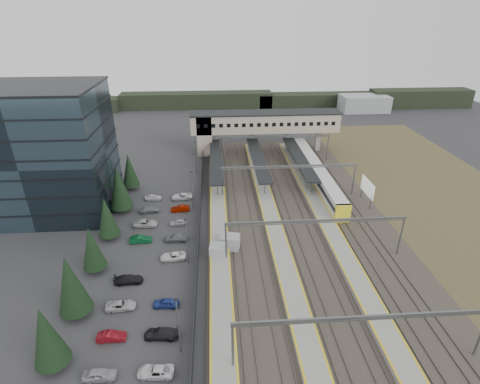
{
  "coord_description": "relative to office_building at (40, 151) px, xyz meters",
  "views": [
    {
      "loc": [
        -3.22,
        -56.59,
        36.4
      ],
      "look_at": [
        1.37,
        8.79,
        4.0
      ],
      "focal_mm": 28.0,
      "sensor_mm": 36.0,
      "label": 1
    }
  ],
  "objects": [
    {
      "name": "office_building",
      "position": [
        0.0,
        0.0,
        0.0
      ],
      "size": [
        24.3,
        18.3,
        24.3
      ],
      "color": "#314450",
      "rests_on": "ground"
    },
    {
      "name": "relay_cabin_far",
      "position": [
        32.72,
        -18.83,
        -11.0
      ],
      "size": [
        2.84,
        2.46,
        2.39
      ],
      "color": "#95989A",
      "rests_on": "ground"
    },
    {
      "name": "conifer_row",
      "position": [
        14.0,
        -15.86,
        -7.36
      ],
      "size": [
        4.42,
        49.82,
        9.5
      ],
      "color": "black",
      "rests_on": "ground"
    },
    {
      "name": "footbridge",
      "position": [
        43.7,
        30.0,
        -4.26
      ],
      "size": [
        40.4,
        6.4,
        11.2
      ],
      "color": "tan",
      "rests_on": "ground"
    },
    {
      "name": "fence",
      "position": [
        29.5,
        -7.0,
        -11.19
      ],
      "size": [
        0.08,
        90.0,
        2.0
      ],
      "color": "#26282B",
      "rests_on": "ground"
    },
    {
      "name": "lampposts",
      "position": [
        28.0,
        -10.75,
        -7.86
      ],
      "size": [
        0.5,
        53.25,
        8.07
      ],
      "color": "slate",
      "rests_on": "ground"
    },
    {
      "name": "train",
      "position": [
        56.0,
        9.55,
        -10.15
      ],
      "size": [
        2.86,
        39.71,
        3.6
      ],
      "color": "silver",
      "rests_on": "ground"
    },
    {
      "name": "relay_cabin_near",
      "position": [
        34.76,
        -16.57,
        -10.89
      ],
      "size": [
        3.56,
        2.92,
        2.61
      ],
      "color": "#95989A",
      "rests_on": "ground"
    },
    {
      "name": "gantries",
      "position": [
        48.0,
        -9.0,
        -6.2
      ],
      "size": [
        28.4,
        62.28,
        7.17
      ],
      "color": "slate",
      "rests_on": "ground"
    },
    {
      "name": "scrub_east",
      "position": [
        81.0,
        -7.0,
        -12.16
      ],
      "size": [
        34.0,
        120.0,
        0.06
      ],
      "color": "#464125",
      "rests_on": "ground"
    },
    {
      "name": "treeline_far",
      "position": [
        59.81,
        80.28,
        -9.24
      ],
      "size": [
        170.0,
        19.0,
        7.0
      ],
      "color": "black",
      "rests_on": "ground"
    },
    {
      "name": "billboard",
      "position": [
        63.32,
        -2.34,
        -8.65
      ],
      "size": [
        0.24,
        6.16,
        5.26
      ],
      "color": "slate",
      "rests_on": "ground"
    },
    {
      "name": "canopies",
      "position": [
        43.0,
        15.0,
        -8.27
      ],
      "size": [
        23.1,
        30.0,
        3.28
      ],
      "color": "black",
      "rests_on": "ground"
    },
    {
      "name": "car_park",
      "position": [
        22.57,
        -18.08,
        -11.59
      ],
      "size": [
        10.52,
        44.67,
        1.25
      ],
      "color": "#99989D",
      "rests_on": "ground"
    },
    {
      "name": "rail_corridor",
      "position": [
        45.34,
        -7.0,
        -11.9
      ],
      "size": [
        34.0,
        90.0,
        0.92
      ],
      "color": "#322C25",
      "rests_on": "ground"
    },
    {
      "name": "ground",
      "position": [
        36.0,
        -12.0,
        -12.19
      ],
      "size": [
        220.0,
        220.0,
        0.0
      ],
      "primitive_type": "plane",
      "color": "#2B2B2D",
      "rests_on": "ground"
    }
  ]
}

